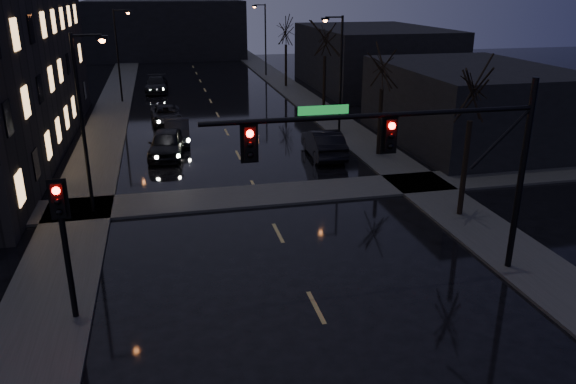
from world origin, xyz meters
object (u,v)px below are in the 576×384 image
oncoming_car_c (167,115)px  lead_car (324,143)px  oncoming_car_d (156,84)px  oncoming_car_a (166,144)px  oncoming_car_b (177,131)px

oncoming_car_c → lead_car: bearing=-53.5°
lead_car → oncoming_car_d: bearing=-66.3°
oncoming_car_a → oncoming_car_b: bearing=83.6°
oncoming_car_a → lead_car: bearing=-6.1°
oncoming_car_a → lead_car: lead_car is taller
oncoming_car_b → oncoming_car_d: size_ratio=0.88×
oncoming_car_a → oncoming_car_b: (0.78, 3.41, -0.08)m
oncoming_car_c → oncoming_car_d: bearing=90.0°
oncoming_car_c → oncoming_car_d: 14.11m
oncoming_car_a → lead_car: (9.33, -2.08, 0.01)m
oncoming_car_b → lead_car: lead_car is taller
oncoming_car_a → oncoming_car_b: 3.49m
oncoming_car_d → lead_car: (9.78, -25.28, 0.09)m
oncoming_car_b → oncoming_car_a: bearing=-100.4°
oncoming_car_b → oncoming_car_d: 19.83m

